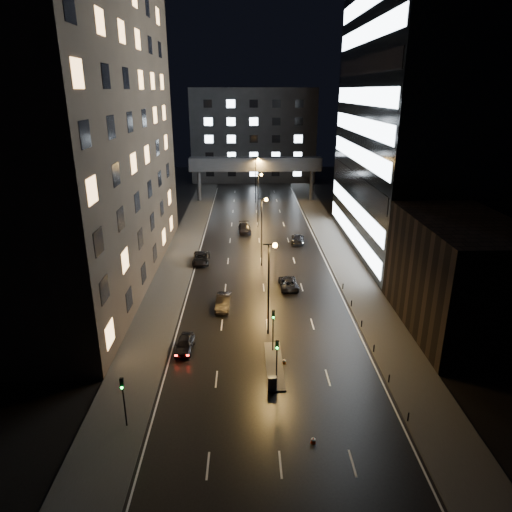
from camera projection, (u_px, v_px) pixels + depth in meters
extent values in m
plane|color=black|center=(259.00, 240.00, 78.42)|extent=(160.00, 160.00, 0.00)
cube|color=#383533|center=(183.00, 250.00, 73.43)|extent=(5.00, 110.00, 0.15)
cube|color=#383533|center=(337.00, 249.00, 73.96)|extent=(5.00, 110.00, 0.15)
cube|color=#2D2319|center=(81.00, 127.00, 56.06)|extent=(15.00, 48.00, 40.00)
cube|color=black|center=(459.00, 276.00, 47.67)|extent=(10.00, 18.00, 12.00)
cube|color=black|center=(429.00, 103.00, 67.50)|extent=(20.00, 36.00, 45.00)
cube|color=#333335|center=(253.00, 135.00, 128.63)|extent=(34.00, 14.00, 25.00)
cube|color=#333335|center=(255.00, 164.00, 103.69)|extent=(30.00, 3.00, 3.00)
cylinder|color=#333335|center=(199.00, 186.00, 105.13)|extent=(0.80, 0.80, 7.00)
cylinder|color=#333335|center=(311.00, 186.00, 105.68)|extent=(0.80, 0.80, 7.00)
cube|color=#383533|center=(274.00, 365.00, 42.70)|extent=(1.60, 8.00, 0.15)
cylinder|color=black|center=(273.00, 334.00, 44.43)|extent=(0.12, 0.12, 3.50)
cube|color=black|center=(273.00, 314.00, 43.67)|extent=(0.28, 0.22, 0.90)
sphere|color=#0CFF33|center=(273.00, 318.00, 43.64)|extent=(0.18, 0.18, 0.18)
cylinder|color=black|center=(277.00, 367.00, 39.26)|extent=(0.12, 0.12, 3.50)
cube|color=black|center=(277.00, 344.00, 38.51)|extent=(0.28, 0.22, 0.90)
sphere|color=#0CFF33|center=(277.00, 348.00, 38.47)|extent=(0.18, 0.18, 0.18)
cylinder|color=black|center=(125.00, 408.00, 34.36)|extent=(0.12, 0.12, 3.50)
cube|color=black|center=(122.00, 383.00, 33.61)|extent=(0.28, 0.22, 0.90)
sphere|color=#0CFF33|center=(122.00, 388.00, 33.57)|extent=(0.18, 0.18, 0.18)
cylinder|color=black|center=(408.00, 418.00, 35.27)|extent=(0.12, 0.12, 0.90)
cylinder|color=black|center=(389.00, 379.00, 39.97)|extent=(0.12, 0.12, 0.90)
cylinder|color=black|center=(374.00, 349.00, 44.67)|extent=(0.12, 0.12, 0.90)
cylinder|color=black|center=(362.00, 324.00, 49.36)|extent=(0.12, 0.12, 0.90)
cylinder|color=black|center=(351.00, 304.00, 54.06)|extent=(0.12, 0.12, 0.90)
cylinder|color=black|center=(343.00, 287.00, 58.76)|extent=(0.12, 0.12, 0.90)
cylinder|color=black|center=(268.00, 291.00, 46.65)|extent=(0.18, 0.18, 10.00)
cylinder|color=black|center=(269.00, 244.00, 44.94)|extent=(1.20, 0.12, 0.12)
sphere|color=#FF9E38|center=(275.00, 245.00, 44.98)|extent=(0.50, 0.50, 0.50)
cylinder|color=black|center=(262.00, 233.00, 65.44)|extent=(0.18, 0.18, 10.00)
cylinder|color=black|center=(262.00, 199.00, 63.73)|extent=(1.20, 0.12, 0.12)
sphere|color=#FF9E38|center=(266.00, 200.00, 63.77)|extent=(0.50, 0.50, 0.50)
cylinder|color=black|center=(258.00, 201.00, 84.22)|extent=(0.18, 0.18, 10.00)
cylinder|color=black|center=(258.00, 174.00, 82.51)|extent=(1.20, 0.12, 0.12)
sphere|color=#FF9E38|center=(261.00, 175.00, 82.56)|extent=(0.50, 0.50, 0.50)
cylinder|color=black|center=(256.00, 181.00, 103.01)|extent=(0.18, 0.18, 10.00)
cylinder|color=black|center=(256.00, 159.00, 101.30)|extent=(1.20, 0.12, 0.12)
sphere|color=#FF9E38|center=(258.00, 159.00, 101.35)|extent=(0.50, 0.50, 0.50)
imported|color=black|center=(185.00, 344.00, 45.04)|extent=(1.82, 4.12, 1.38)
imported|color=black|center=(223.00, 302.00, 53.79)|extent=(1.83, 4.76, 1.55)
imported|color=black|center=(201.00, 258.00, 67.94)|extent=(2.55, 5.31, 1.46)
imported|color=black|center=(245.00, 228.00, 82.53)|extent=(2.47, 5.37, 1.52)
imported|color=black|center=(288.00, 283.00, 59.47)|extent=(2.45, 4.94, 1.34)
imported|color=black|center=(298.00, 239.00, 76.85)|extent=(2.67, 5.30, 1.48)
cube|color=#4D4D50|center=(272.00, 383.00, 38.99)|extent=(0.73, 0.47, 1.19)
cone|color=orange|center=(284.00, 361.00, 43.02)|extent=(0.49, 0.49, 0.48)
cone|color=#FC440D|center=(313.00, 440.00, 33.30)|extent=(0.41, 0.41, 0.50)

